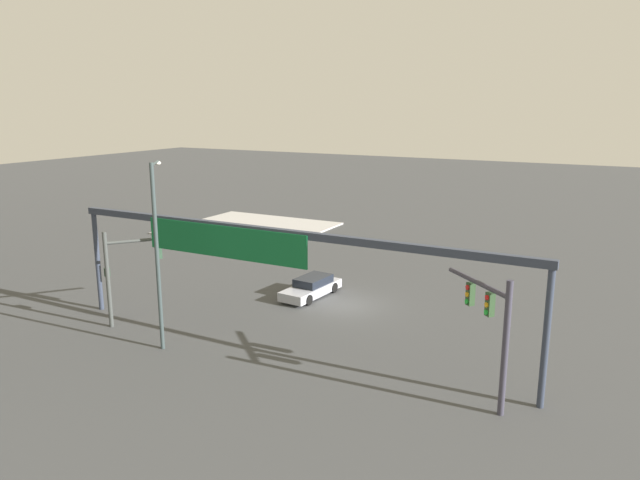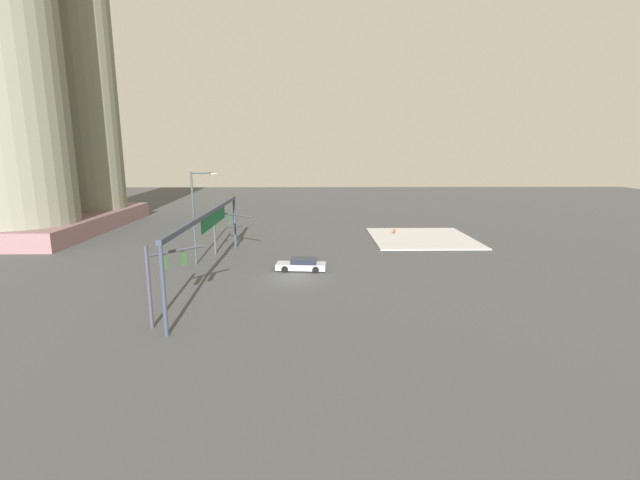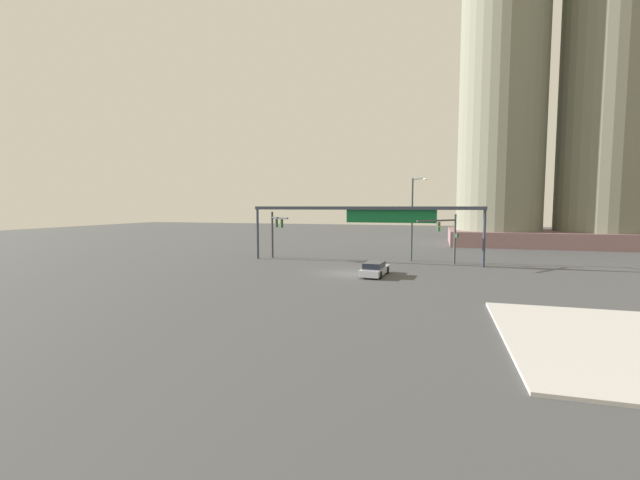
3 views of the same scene
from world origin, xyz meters
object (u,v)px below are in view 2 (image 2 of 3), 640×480
(traffic_signal_opposite_side, at_px, (161,272))
(sedan_car_approaching, at_px, (302,265))
(traffic_signal_near_corner, at_px, (222,224))
(streetlamp_curved_arm, at_px, (196,212))
(fire_hydrant_on_curb, at_px, (394,231))

(traffic_signal_opposite_side, bearing_deg, sedan_car_approaching, 8.94)
(traffic_signal_near_corner, xyz_separation_m, traffic_signal_opposite_side, (-18.97, 0.01, 0.05))
(traffic_signal_near_corner, xyz_separation_m, streetlamp_curved_arm, (-3.51, 1.74, 1.79))
(traffic_signal_near_corner, bearing_deg, traffic_signal_opposite_side, -51.30)
(sedan_car_approaching, bearing_deg, traffic_signal_near_corner, -30.50)
(sedan_car_approaching, bearing_deg, traffic_signal_opposite_side, 61.03)
(sedan_car_approaching, relative_size, fire_hydrant_on_curb, 6.71)
(traffic_signal_opposite_side, relative_size, streetlamp_curved_arm, 0.59)
(traffic_signal_opposite_side, bearing_deg, fire_hydrant_on_curb, 8.86)
(fire_hydrant_on_curb, bearing_deg, traffic_signal_opposite_side, 145.90)
(traffic_signal_opposite_side, xyz_separation_m, fire_hydrant_on_curb, (30.40, -20.59, -3.03))
(traffic_signal_near_corner, relative_size, traffic_signal_opposite_side, 0.97)
(traffic_signal_opposite_side, distance_m, fire_hydrant_on_curb, 36.84)
(traffic_signal_near_corner, relative_size, sedan_car_approaching, 1.10)
(traffic_signal_near_corner, height_order, fire_hydrant_on_curb, traffic_signal_near_corner)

